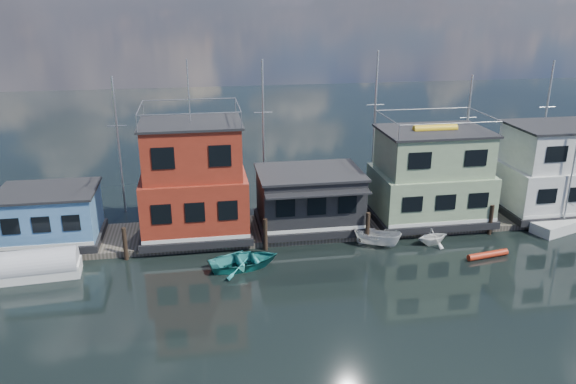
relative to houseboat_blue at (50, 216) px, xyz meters
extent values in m
plane|color=black|center=(18.00, -12.00, -2.21)|extent=(160.00, 160.00, 0.00)
cube|color=#595147|center=(18.00, 0.00, -2.01)|extent=(48.00, 5.00, 0.40)
cube|color=black|center=(0.00, 0.00, -1.56)|extent=(6.40, 4.90, 0.50)
cube|color=#4E80B4|center=(0.00, 0.00, 0.19)|extent=(6.00, 4.50, 3.00)
cube|color=black|center=(0.00, 0.00, 1.77)|extent=(6.30, 4.80, 0.16)
cube|color=black|center=(9.50, 0.00, -1.56)|extent=(7.40, 5.90, 0.50)
cube|color=maroon|center=(9.50, 0.00, 0.57)|extent=(7.00, 5.50, 3.74)
cube|color=maroon|center=(9.50, 0.00, 4.17)|extent=(6.30, 4.95, 3.46)
cube|color=black|center=(9.50, 0.00, 5.97)|extent=(6.65, 5.23, 0.16)
cylinder|color=silver|center=(9.50, 0.00, 8.05)|extent=(0.08, 0.08, 4.00)
cube|color=black|center=(17.50, 0.00, -1.56)|extent=(7.40, 5.40, 0.50)
cube|color=black|center=(17.50, 0.00, 0.39)|extent=(7.00, 5.00, 3.40)
cube|color=black|center=(17.50, 0.00, 2.17)|extent=(7.30, 5.30, 0.16)
cube|color=black|center=(17.50, -2.80, 1.58)|extent=(7.00, 1.20, 0.12)
cube|color=black|center=(26.50, 0.00, -1.56)|extent=(8.40, 5.90, 0.50)
cube|color=#89A279|center=(26.50, 0.00, 0.25)|extent=(8.00, 5.50, 3.12)
cube|color=#89A279|center=(26.50, 0.00, 3.25)|extent=(7.20, 4.95, 2.88)
cube|color=black|center=(26.50, 0.00, 4.77)|extent=(7.60, 5.23, 0.16)
cylinder|color=yellow|center=(26.50, 0.00, 4.94)|extent=(3.20, 0.56, 0.56)
cube|color=black|center=(36.50, 0.00, -1.56)|extent=(8.40, 5.90, 0.50)
cube|color=silver|center=(36.50, 0.00, 0.25)|extent=(8.00, 5.50, 3.12)
cube|color=silver|center=(36.50, 0.00, 3.25)|extent=(7.20, 4.95, 2.88)
cube|color=black|center=(36.50, 0.00, 4.77)|extent=(7.60, 5.23, 0.16)
cylinder|color=#2D2116|center=(5.00, -2.80, -1.11)|extent=(0.28, 0.28, 2.20)
cylinder|color=#2D2116|center=(14.00, -2.80, -1.11)|extent=(0.28, 0.28, 2.20)
cylinder|color=#2D2116|center=(21.00, -2.80, -1.11)|extent=(0.28, 0.28, 2.20)
cylinder|color=#2D2116|center=(30.00, -2.80, -1.11)|extent=(0.28, 0.28, 2.20)
cylinder|color=silver|center=(4.00, 6.00, 3.04)|extent=(0.16, 0.16, 10.50)
cylinder|color=silver|center=(4.00, 6.00, 4.62)|extent=(1.40, 0.06, 0.06)
cylinder|color=silver|center=(15.00, 6.00, 3.54)|extent=(0.16, 0.16, 11.50)
cylinder|color=silver|center=(15.00, 6.00, 5.27)|extent=(1.40, 0.06, 0.06)
cylinder|color=silver|center=(24.00, 6.00, 3.79)|extent=(0.16, 0.16, 12.00)
cylinder|color=silver|center=(24.00, 6.00, 5.59)|extent=(1.40, 0.06, 0.06)
cylinder|color=silver|center=(32.00, 6.00, 2.79)|extent=(0.16, 0.16, 10.00)
cylinder|color=silver|center=(32.00, 6.00, 4.29)|extent=(1.40, 0.06, 0.06)
cylinder|color=silver|center=(39.00, 6.00, 3.29)|extent=(0.16, 0.16, 11.00)
cylinder|color=silver|center=(39.00, 6.00, 4.94)|extent=(1.40, 0.06, 0.06)
imported|color=white|center=(21.49, -3.48, -1.57)|extent=(3.41, 2.83, 1.26)
imported|color=white|center=(25.30, -3.80, -1.61)|extent=(2.59, 2.34, 1.19)
imported|color=teal|center=(12.39, -5.10, -1.75)|extent=(4.95, 3.98, 0.91)
cylinder|color=#B32913|center=(28.02, -6.32, -1.99)|extent=(2.95, 0.92, 0.43)
cube|color=silver|center=(35.63, -2.89, -1.81)|extent=(5.35, 3.31, 0.79)
cylinder|color=silver|center=(35.63, -2.89, 2.20)|extent=(0.12, 0.12, 7.23)
cube|color=silver|center=(35.63, -2.89, -0.06)|extent=(0.58, 1.50, 0.05)
cube|color=silver|center=(0.13, -4.35, -1.82)|extent=(4.79, 2.14, 0.78)
cylinder|color=silver|center=(0.13, -4.35, -1.37)|extent=(4.58, 2.23, 1.89)
camera|label=1|loc=(9.98, -36.57, 13.91)|focal=35.00mm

